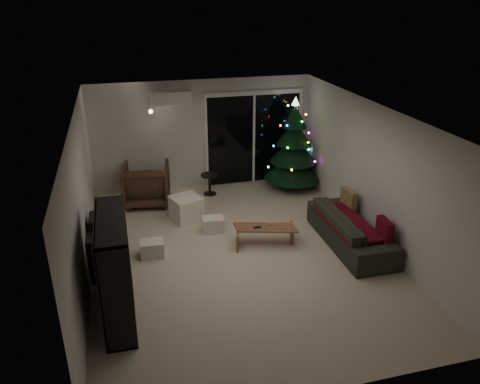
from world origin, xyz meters
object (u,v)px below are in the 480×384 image
object	(u,v)px
bookshelf	(101,271)
coffee_table	(265,235)
armchair	(147,184)
christmas_tree	(294,144)
sofa	(351,229)
media_cabinet	(105,245)

from	to	relation	value
bookshelf	coffee_table	xyz separation A→B (m)	(2.80, 1.43, -0.59)
armchair	coffee_table	world-z (taller)	armchair
coffee_table	christmas_tree	size ratio (longest dim) A/B	0.51
sofa	christmas_tree	distance (m)	2.91
media_cabinet	christmas_tree	distance (m)	4.90
sofa	christmas_tree	xyz separation A→B (m)	(-0.08, 2.81, 0.75)
sofa	armchair	bearing A→B (deg)	51.89
media_cabinet	sofa	bearing A→B (deg)	1.94
bookshelf	sofa	size ratio (longest dim) A/B	0.71
media_cabinet	coffee_table	xyz separation A→B (m)	(2.80, -0.01, -0.20)
christmas_tree	sofa	bearing A→B (deg)	-88.45
armchair	coffee_table	distance (m)	3.06
bookshelf	sofa	world-z (taller)	bookshelf
bookshelf	armchair	distance (m)	3.90
media_cabinet	sofa	distance (m)	4.32
sofa	christmas_tree	size ratio (longest dim) A/B	1.01
armchair	christmas_tree	bearing A→B (deg)	-170.94
bookshelf	armchair	xyz separation A→B (m)	(0.87, 3.79, -0.32)
armchair	coffee_table	xyz separation A→B (m)	(1.93, -2.35, -0.27)
coffee_table	christmas_tree	bearing A→B (deg)	75.36
bookshelf	media_cabinet	world-z (taller)	bookshelf
media_cabinet	sofa	xyz separation A→B (m)	(4.30, -0.43, -0.06)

